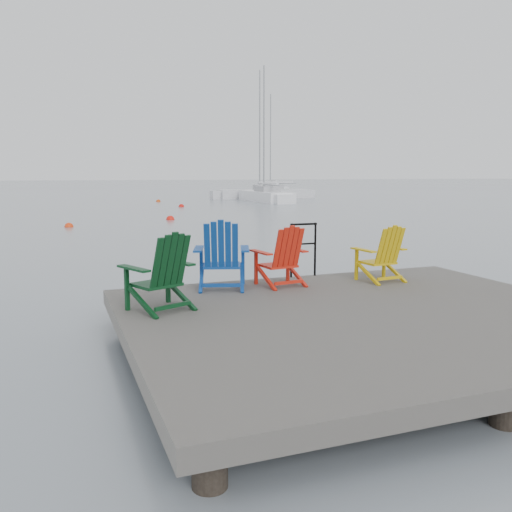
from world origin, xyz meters
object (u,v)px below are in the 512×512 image
object	(u,v)px
chair_red	(282,256)
buoy_a	(170,220)
chair_green	(162,272)
buoy_b	(69,227)
sailboat_near	(266,197)
sailboat_far	(264,194)
sailboat_mid	(271,190)
chair_yellow	(382,253)
buoy_d	(158,202)
handrail	(303,244)
buoy_c	(181,207)
chair_blue	(222,255)

from	to	relation	value
chair_red	buoy_a	world-z (taller)	chair_red
chair_green	buoy_b	bearing A→B (deg)	68.66
sailboat_near	chair_red	bearing A→B (deg)	-109.76
sailboat_far	sailboat_mid	bearing A→B (deg)	-22.66
chair_yellow	buoy_a	xyz separation A→B (m)	(0.49, 18.84, -0.95)
buoy_a	buoy_d	distance (m)	17.76
handrail	chair_yellow	distance (m)	1.30
buoy_b	buoy_c	world-z (taller)	buoy_c
buoy_b	buoy_d	world-z (taller)	buoy_b
chair_yellow	buoy_d	size ratio (longest dim) A/B	2.48
buoy_d	buoy_c	bearing A→B (deg)	-88.53
chair_blue	sailboat_mid	size ratio (longest dim) A/B	0.09
chair_yellow	sailboat_far	size ratio (longest dim) A/B	0.08
sailboat_near	buoy_a	size ratio (longest dim) A/B	27.32
buoy_b	sailboat_mid	bearing A→B (deg)	56.34
buoy_a	buoy_c	distance (m)	10.57
chair_red	chair_blue	bearing A→B (deg)	165.55
sailboat_mid	buoy_d	distance (m)	22.95
sailboat_near	buoy_b	world-z (taller)	sailboat_near
chair_blue	buoy_c	xyz separation A→B (m)	(5.93, 28.66, -1.02)
chair_blue	buoy_a	xyz separation A→B (m)	(3.05, 18.49, -1.02)
sailboat_far	handrail	bearing A→B (deg)	161.43
chair_green	sailboat_near	distance (m)	37.84
sailboat_mid	buoy_a	size ratio (longest dim) A/B	28.94
sailboat_near	buoy_d	world-z (taller)	sailboat_near
buoy_b	sailboat_near	bearing A→B (deg)	47.66
buoy_c	buoy_b	bearing A→B (deg)	-121.78
sailboat_far	buoy_b	size ratio (longest dim) A/B	31.69
handrail	sailboat_far	size ratio (longest dim) A/B	0.08
chair_green	buoy_b	world-z (taller)	chair_green
chair_blue	chair_yellow	xyz separation A→B (m)	(2.57, -0.36, -0.07)
chair_green	chair_yellow	distance (m)	3.70
buoy_c	buoy_d	bearing A→B (deg)	91.47
chair_yellow	sailboat_far	distance (m)	41.64
buoy_c	sailboat_far	bearing A→B (deg)	45.56
sailboat_far	buoy_d	world-z (taller)	sailboat_far
sailboat_far	buoy_d	bearing A→B (deg)	108.11
buoy_a	buoy_d	xyz separation A→B (m)	(2.68, 17.56, 0.00)
handrail	buoy_b	world-z (taller)	handrail
chair_red	chair_green	bearing A→B (deg)	-163.90
chair_yellow	sailboat_near	bearing A→B (deg)	65.88
chair_red	sailboat_far	distance (m)	41.97
chair_green	sailboat_far	distance (m)	43.54
chair_yellow	buoy_d	bearing A→B (deg)	79.60
chair_blue	buoy_a	size ratio (longest dim) A/B	2.54
sailboat_near	chair_blue	bearing A→B (deg)	-111.19
chair_blue	chair_yellow	size ratio (longest dim) A/B	1.15
buoy_b	buoy_d	size ratio (longest dim) A/B	1.02
chair_red	buoy_a	size ratio (longest dim) A/B	2.28
sailboat_far	chair_green	bearing A→B (deg)	158.84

